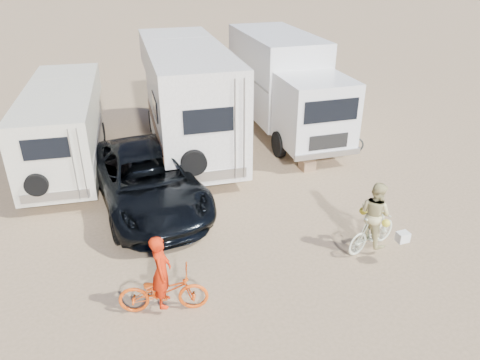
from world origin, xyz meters
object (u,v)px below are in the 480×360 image
object	(u,v)px
bike_man	(163,291)
rider_woman	(374,220)
rv_main	(188,101)
bike_woman	(372,231)
bike_parked	(340,140)
cooler	(217,173)
box_truck	(286,86)
dark_suv	(146,179)
crate	(307,165)
rider_man	(162,278)
rv_left	(65,128)

from	to	relation	value
bike_man	rider_woman	distance (m)	5.38
rv_main	bike_woman	world-z (taller)	rv_main
bike_man	bike_parked	bearing A→B (deg)	-37.97
bike_woman	cooler	world-z (taller)	bike_woman
box_truck	bike_woman	xyz separation A→B (m)	(-1.44, -8.27, -1.37)
dark_suv	rider_woman	world-z (taller)	rider_woman
bike_man	crate	distance (m)	7.82
dark_suv	rider_man	distance (m)	4.58
rider_man	rv_main	bearing A→B (deg)	-3.59
dark_suv	cooler	xyz separation A→B (m)	(2.40, 0.88, -0.60)
box_truck	dark_suv	xyz separation A→B (m)	(-6.33, -4.11, -1.06)
box_truck	rider_woman	distance (m)	8.46
rv_main	bike_parked	distance (m)	5.77
rv_left	rider_man	size ratio (longest dim) A/B	4.19
bike_parked	crate	world-z (taller)	bike_parked
rider_man	cooler	distance (m)	6.18
bike_man	rider_man	xyz separation A→B (m)	(0.00, 0.00, 0.34)
rv_left	bike_parked	world-z (taller)	rv_left
box_truck	bike_parked	bearing A→B (deg)	-65.11
box_truck	rv_main	bearing A→B (deg)	-168.13
box_truck	cooler	bearing A→B (deg)	-136.99
crate	dark_suv	bearing A→B (deg)	-175.17
rider_man	crate	bearing A→B (deg)	-35.32
dark_suv	bike_parked	size ratio (longest dim) A/B	3.36
cooler	crate	size ratio (longest dim) A/B	1.17
bike_parked	rider_woman	bearing A→B (deg)	-176.45
rv_left	rider_man	bearing A→B (deg)	-71.60
dark_suv	bike_man	size ratio (longest dim) A/B	3.13
bike_parked	rider_man	bearing A→B (deg)	154.83
rv_main	dark_suv	world-z (taller)	rv_main
bike_woman	rider_woman	xyz separation A→B (m)	(0.00, 0.00, 0.34)
cooler	dark_suv	bearing A→B (deg)	-146.87
bike_man	dark_suv	bearing A→B (deg)	8.85
cooler	bike_woman	bearing A→B (deg)	-50.79
box_truck	bike_man	distance (m)	11.10
rv_main	box_truck	size ratio (longest dim) A/B	0.97
box_truck	crate	distance (m)	4.09
rv_left	bike_parked	size ratio (longest dim) A/B	3.99
rv_left	box_truck	bearing A→B (deg)	10.40
rv_left	dark_suv	size ratio (longest dim) A/B	1.19
dark_suv	bike_woman	xyz separation A→B (m)	(4.90, -4.16, -0.31)
rv_main	bike_man	distance (m)	8.61
box_truck	bike_parked	distance (m)	3.20
rider_woman	rv_left	bearing A→B (deg)	26.01
rider_man	rider_woman	xyz separation A→B (m)	(5.36, 0.40, 0.01)
dark_suv	cooler	distance (m)	2.63
dark_suv	crate	bearing A→B (deg)	0.51
crate	rider_woman	bearing A→B (deg)	-97.63
rider_woman	crate	size ratio (longest dim) A/B	3.75
box_truck	rider_man	distance (m)	11.06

